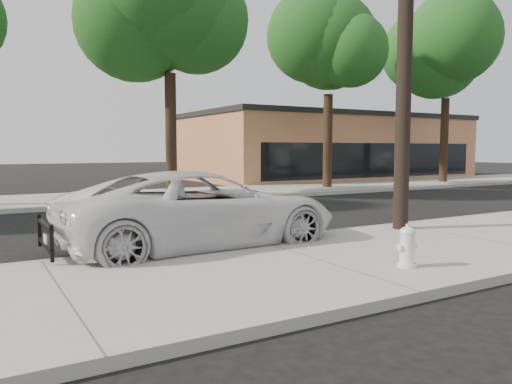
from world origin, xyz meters
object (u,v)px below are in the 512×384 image
at_px(utility_pole, 405,27).
at_px(police_cruiser, 202,209).
at_px(fire_hydrant, 407,247).
at_px(traffic_cone, 246,226).

xyz_separation_m(utility_pole, police_cruiser, (-4.58, 0.90, -3.92)).
height_order(utility_pole, fire_hydrant, utility_pole).
height_order(utility_pole, traffic_cone, utility_pole).
distance_m(police_cruiser, traffic_cone, 0.97).
bearing_deg(fire_hydrant, utility_pole, 53.39).
bearing_deg(police_cruiser, traffic_cone, -140.74).
relative_size(police_cruiser, fire_hydrant, 8.88).
relative_size(police_cruiser, traffic_cone, 7.69).
relative_size(utility_pole, traffic_cone, 12.34).
height_order(utility_pole, police_cruiser, utility_pole).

